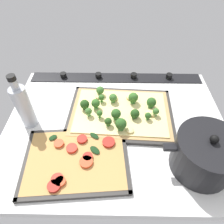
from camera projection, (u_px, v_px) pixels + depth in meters
The scene contains 8 objects.
ground_plane at pixel (116, 127), 76.69cm from camera, with size 81.92×63.46×3.00cm, color white.
stove_control_panel at pixel (116, 77), 94.69cm from camera, with size 78.64×7.00×2.60cm.
baking_tray_front at pixel (121, 114), 78.81cm from camera, with size 41.23×30.14×1.30cm.
broccoli_pizza at pixel (120, 111), 77.60cm from camera, with size 38.71×27.62×6.15cm.
baking_tray_back at pixel (76, 160), 64.73cm from camera, with size 34.87×27.21×1.30cm.
veggie_pizza_back at pixel (76, 159), 64.23cm from camera, with size 32.28×24.62×1.90cm.
cooking_pot at pixel (205, 154), 59.30cm from camera, with size 25.71×18.88×15.05cm.
oil_bottle at pixel (24, 106), 69.54cm from camera, with size 5.31×5.31×21.74cm.
Camera 1 is at (0.61, 48.90, 57.86)cm, focal length 32.50 mm.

